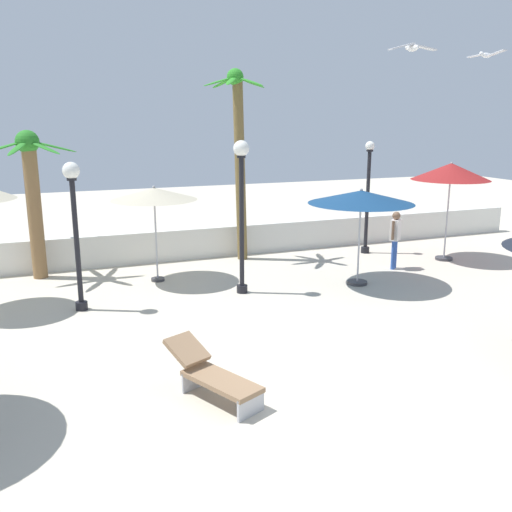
{
  "coord_description": "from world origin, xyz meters",
  "views": [
    {
      "loc": [
        -4.39,
        -8.2,
        4.38
      ],
      "look_at": [
        0.0,
        3.09,
        1.4
      ],
      "focal_mm": 39.2,
      "sensor_mm": 36.0,
      "label": 1
    }
  ],
  "objects_px": {
    "lamp_post_3": "(75,217)",
    "lounge_chair_0": "(212,374)",
    "patio_umbrella_4": "(361,198)",
    "palm_tree_0": "(239,147)",
    "palm_tree_1": "(32,186)",
    "seagull_1": "(412,48)",
    "seagull_2": "(486,55)",
    "patio_umbrella_3": "(154,194)",
    "patio_umbrella_5": "(451,172)",
    "guest_0": "(395,234)",
    "lamp_post_1": "(242,197)",
    "lamp_post_2": "(368,193)"
  },
  "relations": [
    {
      "from": "patio_umbrella_4",
      "to": "seagull_2",
      "type": "relative_size",
      "value": 2.57
    },
    {
      "from": "palm_tree_0",
      "to": "lamp_post_1",
      "type": "relative_size",
      "value": 1.51
    },
    {
      "from": "patio_umbrella_5",
      "to": "lamp_post_1",
      "type": "xyz_separation_m",
      "value": [
        -7.2,
        -0.93,
        -0.28
      ]
    },
    {
      "from": "seagull_1",
      "to": "seagull_2",
      "type": "distance_m",
      "value": 4.25
    },
    {
      "from": "patio_umbrella_4",
      "to": "patio_umbrella_5",
      "type": "height_order",
      "value": "patio_umbrella_5"
    },
    {
      "from": "patio_umbrella_5",
      "to": "lounge_chair_0",
      "type": "xyz_separation_m",
      "value": [
        -9.55,
        -6.02,
        -2.38
      ]
    },
    {
      "from": "patio_umbrella_5",
      "to": "palm_tree_0",
      "type": "bearing_deg",
      "value": 158.03
    },
    {
      "from": "patio_umbrella_5",
      "to": "palm_tree_0",
      "type": "relative_size",
      "value": 0.53
    },
    {
      "from": "patio_umbrella_4",
      "to": "palm_tree_0",
      "type": "xyz_separation_m",
      "value": [
        -2.06,
        3.79,
        1.17
      ]
    },
    {
      "from": "lamp_post_1",
      "to": "lounge_chair_0",
      "type": "relative_size",
      "value": 2.03
    },
    {
      "from": "patio_umbrella_3",
      "to": "guest_0",
      "type": "height_order",
      "value": "patio_umbrella_3"
    },
    {
      "from": "lamp_post_2",
      "to": "guest_0",
      "type": "bearing_deg",
      "value": -98.56
    },
    {
      "from": "palm_tree_0",
      "to": "lounge_chair_0",
      "type": "bearing_deg",
      "value": -112.37
    },
    {
      "from": "palm_tree_1",
      "to": "lamp_post_3",
      "type": "xyz_separation_m",
      "value": [
        0.88,
        -3.29,
        -0.38
      ]
    },
    {
      "from": "palm_tree_1",
      "to": "lamp_post_1",
      "type": "distance_m",
      "value": 5.93
    },
    {
      "from": "palm_tree_0",
      "to": "lounge_chair_0",
      "type": "xyz_separation_m",
      "value": [
        -3.48,
        -8.46,
        -3.13
      ]
    },
    {
      "from": "patio_umbrella_5",
      "to": "lamp_post_1",
      "type": "distance_m",
      "value": 7.26
    },
    {
      "from": "patio_umbrella_5",
      "to": "guest_0",
      "type": "bearing_deg",
      "value": -170.67
    },
    {
      "from": "lamp_post_2",
      "to": "lamp_post_3",
      "type": "relative_size",
      "value": 1.07
    },
    {
      "from": "patio_umbrella_5",
      "to": "lamp_post_2",
      "type": "relative_size",
      "value": 0.84
    },
    {
      "from": "palm_tree_0",
      "to": "seagull_1",
      "type": "xyz_separation_m",
      "value": [
        0.88,
        -7.22,
        2.14
      ]
    },
    {
      "from": "lounge_chair_0",
      "to": "seagull_1",
      "type": "xyz_separation_m",
      "value": [
        4.36,
        1.24,
        5.26
      ]
    },
    {
      "from": "lamp_post_2",
      "to": "guest_0",
      "type": "xyz_separation_m",
      "value": [
        -0.31,
        -2.08,
        -0.96
      ]
    },
    {
      "from": "palm_tree_0",
      "to": "lounge_chair_0",
      "type": "height_order",
      "value": "palm_tree_0"
    },
    {
      "from": "lamp_post_2",
      "to": "lamp_post_3",
      "type": "xyz_separation_m",
      "value": [
        -9.34,
        -2.56,
        0.2
      ]
    },
    {
      "from": "lamp_post_2",
      "to": "lounge_chair_0",
      "type": "height_order",
      "value": "lamp_post_2"
    },
    {
      "from": "palm_tree_1",
      "to": "lounge_chair_0",
      "type": "bearing_deg",
      "value": -73.48
    },
    {
      "from": "patio_umbrella_4",
      "to": "patio_umbrella_5",
      "type": "xyz_separation_m",
      "value": [
        4.01,
        1.35,
        0.42
      ]
    },
    {
      "from": "seagull_2",
      "to": "seagull_1",
      "type": "bearing_deg",
      "value": -150.08
    },
    {
      "from": "lamp_post_1",
      "to": "lounge_chair_0",
      "type": "xyz_separation_m",
      "value": [
        -2.35,
        -5.08,
        -2.1
      ]
    },
    {
      "from": "palm_tree_0",
      "to": "lamp_post_3",
      "type": "distance_m",
      "value": 6.22
    },
    {
      "from": "palm_tree_1",
      "to": "seagull_1",
      "type": "height_order",
      "value": "seagull_1"
    },
    {
      "from": "lamp_post_3",
      "to": "palm_tree_0",
      "type": "bearing_deg",
      "value": 32.64
    },
    {
      "from": "patio_umbrella_4",
      "to": "lamp_post_3",
      "type": "height_order",
      "value": "lamp_post_3"
    },
    {
      "from": "lounge_chair_0",
      "to": "patio_umbrella_5",
      "type": "bearing_deg",
      "value": 32.22
    },
    {
      "from": "patio_umbrella_4",
      "to": "patio_umbrella_5",
      "type": "relative_size",
      "value": 0.9
    },
    {
      "from": "patio_umbrella_5",
      "to": "lamp_post_2",
      "type": "xyz_separation_m",
      "value": [
        -1.84,
        1.73,
        -0.77
      ]
    },
    {
      "from": "patio_umbrella_3",
      "to": "lamp_post_3",
      "type": "height_order",
      "value": "lamp_post_3"
    },
    {
      "from": "palm_tree_0",
      "to": "lounge_chair_0",
      "type": "distance_m",
      "value": 9.67
    },
    {
      "from": "lamp_post_3",
      "to": "patio_umbrella_3",
      "type": "bearing_deg",
      "value": 39.2
    },
    {
      "from": "palm_tree_1",
      "to": "seagull_2",
      "type": "bearing_deg",
      "value": -25.88
    },
    {
      "from": "lamp_post_3",
      "to": "lounge_chair_0",
      "type": "relative_size",
      "value": 1.81
    },
    {
      "from": "patio_umbrella_3",
      "to": "guest_0",
      "type": "distance_m",
      "value": 7.11
    },
    {
      "from": "patio_umbrella_4",
      "to": "guest_0",
      "type": "height_order",
      "value": "patio_umbrella_4"
    },
    {
      "from": "patio_umbrella_4",
      "to": "lounge_chair_0",
      "type": "distance_m",
      "value": 7.51
    },
    {
      "from": "lamp_post_2",
      "to": "guest_0",
      "type": "relative_size",
      "value": 2.13
    },
    {
      "from": "patio_umbrella_4",
      "to": "lamp_post_1",
      "type": "xyz_separation_m",
      "value": [
        -3.19,
        0.41,
        0.14
      ]
    },
    {
      "from": "patio_umbrella_5",
      "to": "seagull_2",
      "type": "distance_m",
      "value": 4.36
    },
    {
      "from": "lamp_post_1",
      "to": "palm_tree_1",
      "type": "bearing_deg",
      "value": 145.1
    },
    {
      "from": "patio_umbrella_5",
      "to": "seagull_1",
      "type": "xyz_separation_m",
      "value": [
        -5.19,
        -4.78,
        2.89
      ]
    }
  ]
}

